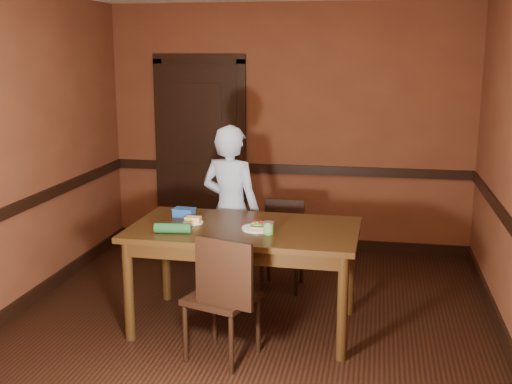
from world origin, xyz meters
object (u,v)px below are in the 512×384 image
at_px(cheese_saucer, 193,220).
at_px(food_tub, 184,213).
at_px(sauce_jar, 269,228).
at_px(chair_far, 282,246).
at_px(person, 231,210).
at_px(chair_near, 222,295).
at_px(sandwich_plate, 258,227).
at_px(dining_table, 245,277).

distance_m(cheese_saucer, food_tub, 0.21).
bearing_deg(food_tub, sauce_jar, -20.20).
distance_m(chair_far, person, 0.61).
bearing_deg(chair_near, sandwich_plate, -90.36).
relative_size(person, sauce_jar, 16.04).
xyz_separation_m(chair_near, food_tub, (-0.51, 0.76, 0.40)).
xyz_separation_m(dining_table, food_tub, (-0.56, 0.21, 0.46)).
xyz_separation_m(dining_table, person, (-0.28, 0.73, 0.36)).
distance_m(dining_table, food_tub, 0.75).
xyz_separation_m(chair_near, sauce_jar, (0.27, 0.38, 0.41)).
xyz_separation_m(chair_far, food_tub, (-0.72, -0.71, 0.47)).
xyz_separation_m(dining_table, cheese_saucer, (-0.43, 0.04, 0.44)).
distance_m(person, sauce_jar, 1.04).
height_order(dining_table, sauce_jar, sauce_jar).
height_order(chair_far, sauce_jar, sauce_jar).
bearing_deg(food_tub, person, 67.80).
bearing_deg(chair_near, sauce_jar, -107.07).
distance_m(person, sandwich_plate, 0.89).
relative_size(chair_near, sauce_jar, 9.82).
height_order(chair_near, food_tub, chair_near).
distance_m(sandwich_plate, cheese_saucer, 0.55).
height_order(dining_table, person, person).
bearing_deg(sandwich_plate, cheese_saucer, 170.49).
height_order(chair_near, sauce_jar, chair_near).
bearing_deg(dining_table, sauce_jar, -36.12).
bearing_deg(sauce_jar, sandwich_plate, 133.21).
bearing_deg(dining_table, person, 111.78).
bearing_deg(sauce_jar, dining_table, 142.94).
bearing_deg(food_tub, chair_far, 49.93).
xyz_separation_m(sandwich_plate, cheese_saucer, (-0.55, 0.09, 0.00)).
distance_m(dining_table, sauce_jar, 0.54).
bearing_deg(food_tub, chair_near, -50.82).
distance_m(person, food_tub, 0.60).
bearing_deg(dining_table, sandwich_plate, -24.55).
bearing_deg(cheese_saucer, dining_table, -4.76).
bearing_deg(person, chair_near, 116.10).
relative_size(dining_table, sandwich_plate, 7.26).
relative_size(person, cheese_saucer, 9.50).
distance_m(chair_near, person, 1.34).
distance_m(chair_far, sauce_jar, 1.19).
xyz_separation_m(person, cheese_saucer, (-0.15, -0.70, 0.08)).
distance_m(dining_table, sandwich_plate, 0.45).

